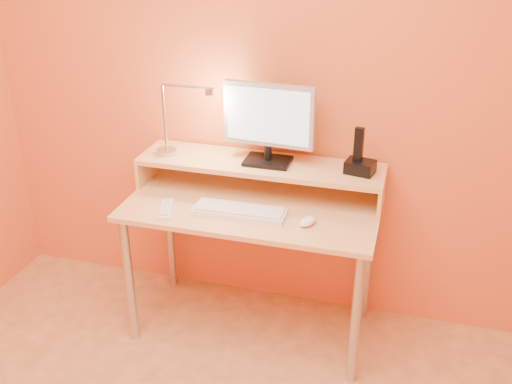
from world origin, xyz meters
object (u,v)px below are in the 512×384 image
(phone_dock, at_px, (360,167))
(keyboard, at_px, (239,212))
(remote_control, at_px, (166,210))
(lamp_base, at_px, (167,152))
(mouse, at_px, (307,221))
(monitor_panel, at_px, (269,115))

(phone_dock, relative_size, keyboard, 0.30)
(remote_control, bearing_deg, keyboard, -6.71)
(lamp_base, height_order, mouse, lamp_base)
(lamp_base, bearing_deg, keyboard, -26.47)
(keyboard, bearing_deg, remote_control, -169.20)
(lamp_base, bearing_deg, monitor_panel, 4.46)
(mouse, distance_m, remote_control, 0.66)
(lamp_base, distance_m, remote_control, 0.35)
(keyboard, bearing_deg, mouse, -3.64)
(remote_control, bearing_deg, lamp_base, 92.39)
(monitor_panel, xyz_separation_m, mouse, (0.25, -0.28, -0.38))
(mouse, bearing_deg, keyboard, -161.52)
(monitor_panel, relative_size, phone_dock, 3.37)
(monitor_panel, distance_m, lamp_base, 0.56)
(phone_dock, height_order, remote_control, phone_dock)
(monitor_panel, height_order, remote_control, monitor_panel)
(remote_control, bearing_deg, phone_dock, 2.59)
(keyboard, height_order, mouse, mouse)
(monitor_panel, bearing_deg, lamp_base, -171.93)
(keyboard, bearing_deg, phone_dock, 25.73)
(monitor_panel, xyz_separation_m, keyboard, (-0.07, -0.26, -0.39))
(lamp_base, xyz_separation_m, mouse, (0.77, -0.24, -0.16))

